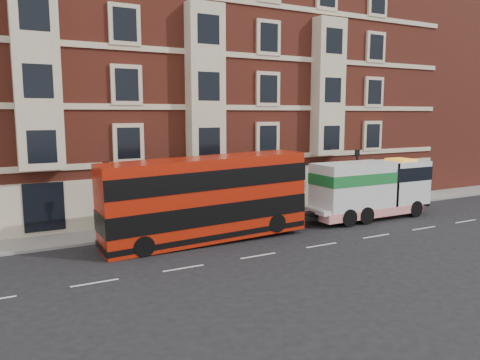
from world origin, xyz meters
name	(u,v)px	position (x,y,z in m)	size (l,w,h in m)	color
ground	(258,256)	(0.00, 0.00, 0.00)	(120.00, 120.00, 0.00)	black
sidewalk	(199,224)	(0.00, 7.50, 0.07)	(90.00, 3.00, 0.15)	slate
victorian_terrace	(164,74)	(0.50, 15.00, 10.07)	(45.00, 12.00, 20.40)	maroon
filler_east	(452,91)	(32.00, 14.00, 9.43)	(18.00, 10.00, 19.00)	maroon
lamp_post_west	(107,194)	(-6.00, 6.20, 2.68)	(0.35, 0.15, 4.35)	black
lamp_post_east	(356,174)	(12.00, 6.20, 2.68)	(0.35, 0.15, 4.35)	black
double_decker_bus	(206,197)	(-1.17, 3.76, 2.49)	(11.60, 2.66, 4.70)	#A41A09
tow_truck	(369,189)	(10.89, 3.76, 2.05)	(9.29, 2.75, 3.87)	silver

